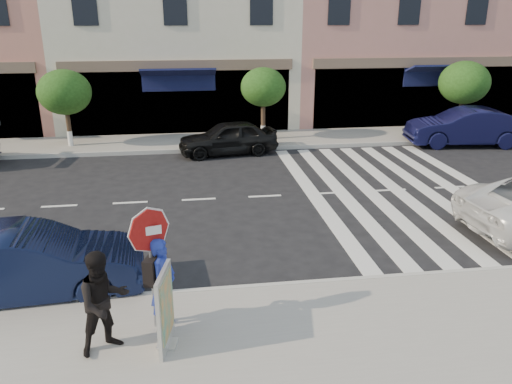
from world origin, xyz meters
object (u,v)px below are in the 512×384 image
object	(u,v)px
stop_sign	(150,241)
walker	(104,302)
photographer	(163,283)
poster_board	(165,310)
car_near_mid	(29,263)
car_far_mid	(228,138)
car_far_right	(465,127)

from	to	relation	value
stop_sign	walker	world-z (taller)	stop_sign
photographer	poster_board	distance (m)	0.58
poster_board	car_near_mid	size ratio (longest dim) A/B	0.31
car_near_mid	walker	bearing A→B (deg)	-145.43
photographer	walker	xyz separation A→B (m)	(-0.88, -0.51, 0.03)
car_far_mid	car_far_right	bearing A→B (deg)	82.10
stop_sign	car_far_right	xyz separation A→B (m)	(12.25, 11.72, -0.97)
stop_sign	poster_board	world-z (taller)	stop_sign
car_near_mid	car_far_right	world-z (taller)	car_far_right
photographer	car_far_right	bearing A→B (deg)	-27.57
car_far_mid	poster_board	bearing A→B (deg)	-17.45
car_far_mid	car_far_right	size ratio (longest dim) A/B	0.81
photographer	walker	distance (m)	1.02
walker	photographer	bearing A→B (deg)	0.09
stop_sign	car_near_mid	xyz separation A→B (m)	(-2.44, 1.62, -1.06)
poster_board	car_near_mid	xyz separation A→B (m)	(-2.65, 2.16, -0.09)
stop_sign	walker	bearing A→B (deg)	-159.14
photographer	car_far_mid	world-z (taller)	photographer
stop_sign	car_far_right	distance (m)	16.98
photographer	walker	bearing A→B (deg)	138.36
walker	car_near_mid	size ratio (longest dim) A/B	0.40
walker	car_far_mid	size ratio (longest dim) A/B	0.44
stop_sign	car_near_mid	bearing A→B (deg)	132.78
walker	poster_board	distance (m)	0.95
car_far_mid	stop_sign	bearing A→B (deg)	-18.87
walker	car_far_right	distance (m)	17.82
car_near_mid	car_far_mid	world-z (taller)	car_near_mid
car_near_mid	car_far_mid	xyz separation A→B (m)	(4.71, 10.10, -0.04)
walker	car_near_mid	world-z (taller)	walker
stop_sign	walker	xyz separation A→B (m)	(-0.72, -0.50, -0.76)
poster_board	car_far_mid	world-z (taller)	poster_board
car_far_right	car_far_mid	bearing A→B (deg)	-82.58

